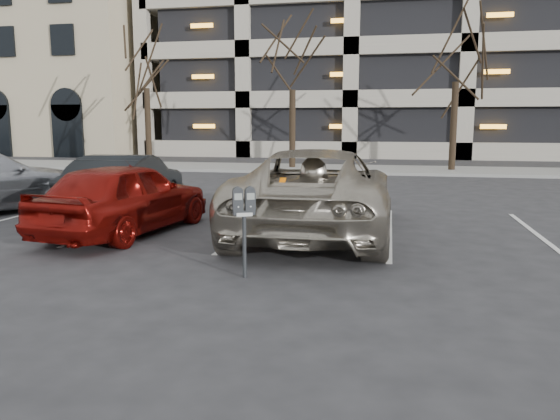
{
  "coord_description": "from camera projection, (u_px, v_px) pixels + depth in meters",
  "views": [
    {
      "loc": [
        1.36,
        -8.56,
        2.15
      ],
      "look_at": [
        -0.13,
        -1.13,
        0.92
      ],
      "focal_mm": 35.0,
      "sensor_mm": 36.0,
      "label": 1
    }
  ],
  "objects": [
    {
      "name": "car_red",
      "position": [
        126.0,
        197.0,
        10.53
      ],
      "size": [
        2.26,
        4.37,
        1.42
      ],
      "primitive_type": "imported",
      "rotation": [
        0.0,
        0.0,
        3.0
      ],
      "color": "maroon",
      "rests_on": "ground"
    },
    {
      "name": "tree_a",
      "position": [
        145.0,
        39.0,
        25.37
      ],
      "size": [
        3.64,
        3.64,
        8.28
      ],
      "color": "black",
      "rests_on": "ground"
    },
    {
      "name": "office_building",
      "position": [
        6.0,
        52.0,
        42.1
      ],
      "size": [
        26.0,
        16.2,
        15.0
      ],
      "color": "tan",
      "rests_on": "ground"
    },
    {
      "name": "parking_meter",
      "position": [
        244.0,
        210.0,
        7.47
      ],
      "size": [
        0.34,
        0.24,
        1.25
      ],
      "rotation": [
        0.0,
        0.0,
        0.41
      ],
      "color": "black",
      "rests_on": "ground"
    },
    {
      "name": "stall_lines",
      "position": [
        253.0,
        226.0,
        11.39
      ],
      "size": [
        16.9,
        5.2,
        0.0
      ],
      "color": "silver",
      "rests_on": "ground"
    },
    {
      "name": "tree_b",
      "position": [
        293.0,
        40.0,
        24.05
      ],
      "size": [
        3.5,
        3.5,
        7.95
      ],
      "color": "black",
      "rests_on": "ground"
    },
    {
      "name": "sidewalk",
      "position": [
        358.0,
        169.0,
        24.37
      ],
      "size": [
        80.0,
        4.0,
        0.12
      ],
      "primitive_type": "cube",
      "color": "gray",
      "rests_on": "ground"
    },
    {
      "name": "suv_silver",
      "position": [
        317.0,
        191.0,
        10.57
      ],
      "size": [
        2.85,
        5.98,
        1.65
      ],
      "rotation": [
        0.0,
        0.0,
        3.16
      ],
      "color": "#AFA695",
      "rests_on": "ground"
    },
    {
      "name": "parking_garage",
      "position": [
        550.0,
        18.0,
        37.84
      ],
      "size": [
        52.0,
        20.0,
        19.0
      ],
      "color": "black",
      "rests_on": "ground"
    },
    {
      "name": "ground",
      "position": [
        302.0,
        255.0,
        8.89
      ],
      "size": [
        140.0,
        140.0,
        0.0
      ],
      "primitive_type": "plane",
      "color": "#28282B",
      "rests_on": "ground"
    },
    {
      "name": "car_dark",
      "position": [
        127.0,
        184.0,
        12.89
      ],
      "size": [
        1.8,
        4.35,
        1.4
      ],
      "primitive_type": "imported",
      "rotation": [
        0.0,
        0.0,
        3.22
      ],
      "color": "black",
      "rests_on": "ground"
    },
    {
      "name": "tree_c",
      "position": [
        459.0,
        25.0,
        22.62
      ],
      "size": [
        3.74,
        3.74,
        8.51
      ],
      "color": "black",
      "rests_on": "ground"
    }
  ]
}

